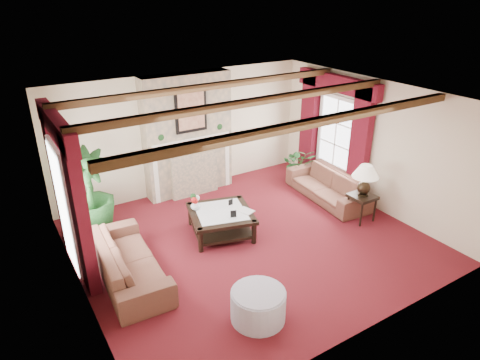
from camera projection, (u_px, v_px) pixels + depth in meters
floor at (250, 241)px, 8.01m from camera, size 6.00×6.00×0.00m
ceiling at (252, 98)px, 6.89m from camera, size 6.00×6.00×0.00m
back_wall at (184, 133)px, 9.58m from camera, size 6.00×0.02×2.70m
left_wall at (73, 220)px, 6.01m from camera, size 0.02×5.50×2.70m
right_wall at (372, 144)px, 8.89m from camera, size 0.02×5.50×2.70m
ceiling_beams at (252, 102)px, 6.92m from camera, size 6.00×3.00×0.12m
fireplace at (184, 73)px, 8.86m from camera, size 2.00×0.52×2.70m
french_door_left at (52, 147)px, 6.48m from camera, size 0.10×1.10×2.16m
french_door_right at (340, 98)px, 9.33m from camera, size 0.10×1.10×2.16m
curtains_left at (54, 119)px, 6.35m from camera, size 0.20×2.40×2.55m
curtains_right at (338, 79)px, 9.10m from camera, size 0.20×2.40×2.55m
sofa_left at (128, 254)px, 6.84m from camera, size 2.29×0.90×0.87m
sofa_right at (328, 181)px, 9.45m from camera, size 2.21×0.95×0.83m
potted_palm at (91, 211)px, 8.07m from camera, size 1.78×2.16×0.95m
small_plant at (298, 168)px, 10.33m from camera, size 1.53×1.54×0.67m
coffee_table at (221, 223)px, 8.16m from camera, size 1.41×1.41×0.47m
side_table at (361, 207)px, 8.62m from camera, size 0.49×0.49×0.56m
ottoman at (258, 305)px, 6.05m from camera, size 0.79×0.79×0.46m
table_lamp at (365, 180)px, 8.37m from camera, size 0.52×0.52×0.66m
flower_vase at (195, 205)px, 8.11m from camera, size 0.22×0.22×0.18m
book at (242, 207)px, 7.93m from camera, size 0.23×0.15×0.30m
photo_frame_a at (233, 214)px, 7.83m from camera, size 0.11×0.06×0.15m
photo_frame_b at (231, 202)px, 8.27m from camera, size 0.10×0.03×0.12m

